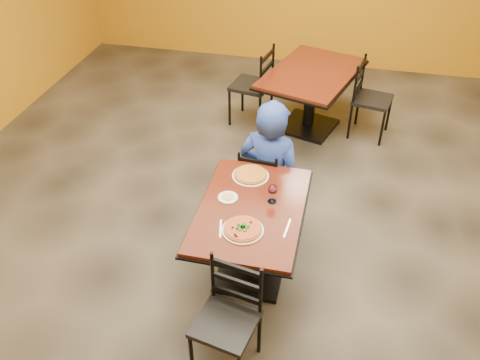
% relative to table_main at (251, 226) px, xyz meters
% --- Properties ---
extents(floor, '(7.00, 8.00, 0.01)m').
position_rel_table_main_xyz_m(floor, '(0.00, 0.50, -0.56)').
color(floor, black).
rests_on(floor, ground).
extents(table_main, '(0.83, 1.23, 0.75)m').
position_rel_table_main_xyz_m(table_main, '(0.00, 0.00, 0.00)').
color(table_main, '#5C190E').
rests_on(table_main, floor).
extents(table_second, '(1.28, 1.58, 0.75)m').
position_rel_table_main_xyz_m(table_second, '(0.19, 2.56, 0.01)').
color(table_second, '#5C190E').
rests_on(table_second, floor).
extents(chair_main_near, '(0.47, 0.47, 0.88)m').
position_rel_table_main_xyz_m(chair_main_near, '(0.01, -0.87, -0.12)').
color(chair_main_near, black).
rests_on(chair_main_near, floor).
extents(chair_main_far, '(0.40, 0.40, 0.82)m').
position_rel_table_main_xyz_m(chair_main_far, '(-0.06, 0.77, -0.14)').
color(chair_main_far, black).
rests_on(chair_main_far, floor).
extents(chair_second_left, '(0.52, 0.52, 0.98)m').
position_rel_table_main_xyz_m(chair_second_left, '(-0.54, 2.56, -0.07)').
color(chair_second_left, black).
rests_on(chair_second_left, floor).
extents(chair_second_right, '(0.49, 0.49, 0.93)m').
position_rel_table_main_xyz_m(chair_second_right, '(0.92, 2.56, -0.09)').
color(chair_second_right, black).
rests_on(chair_second_right, floor).
extents(diner, '(0.70, 0.54, 1.26)m').
position_rel_table_main_xyz_m(diner, '(0.01, 0.81, 0.07)').
color(diner, navy).
rests_on(diner, floor).
extents(plate_main, '(0.31, 0.31, 0.01)m').
position_rel_table_main_xyz_m(plate_main, '(-0.01, -0.27, 0.20)').
color(plate_main, white).
rests_on(plate_main, table_main).
extents(pizza_main, '(0.28, 0.28, 0.02)m').
position_rel_table_main_xyz_m(pizza_main, '(-0.01, -0.27, 0.21)').
color(pizza_main, maroon).
rests_on(pizza_main, plate_main).
extents(plate_far, '(0.31, 0.31, 0.01)m').
position_rel_table_main_xyz_m(plate_far, '(-0.09, 0.40, 0.20)').
color(plate_far, white).
rests_on(plate_far, table_main).
extents(pizza_far, '(0.28, 0.28, 0.02)m').
position_rel_table_main_xyz_m(pizza_far, '(-0.09, 0.40, 0.21)').
color(pizza_far, gold).
rests_on(pizza_far, plate_far).
extents(side_plate, '(0.16, 0.16, 0.01)m').
position_rel_table_main_xyz_m(side_plate, '(-0.20, 0.08, 0.20)').
color(side_plate, white).
rests_on(side_plate, table_main).
extents(dip, '(0.09, 0.09, 0.01)m').
position_rel_table_main_xyz_m(dip, '(-0.20, 0.08, 0.21)').
color(dip, tan).
rests_on(dip, side_plate).
extents(wine_glass, '(0.08, 0.08, 0.18)m').
position_rel_table_main_xyz_m(wine_glass, '(0.14, 0.11, 0.28)').
color(wine_glass, white).
rests_on(wine_glass, table_main).
extents(fork, '(0.06, 0.19, 0.00)m').
position_rel_table_main_xyz_m(fork, '(-0.17, -0.29, 0.20)').
color(fork, silver).
rests_on(fork, table_main).
extents(knife, '(0.03, 0.21, 0.00)m').
position_rel_table_main_xyz_m(knife, '(0.31, -0.17, 0.20)').
color(knife, silver).
rests_on(knife, table_main).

